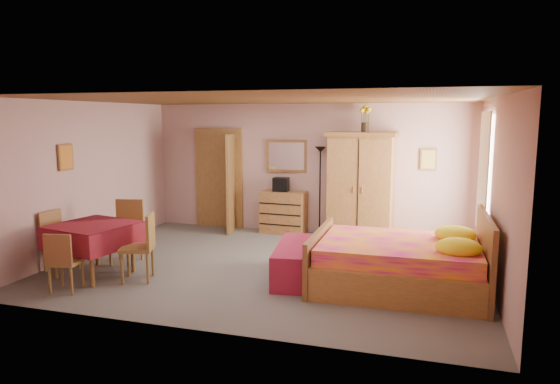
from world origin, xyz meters
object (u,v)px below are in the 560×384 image
(stereo, at_px, (281,184))
(dining_table, at_px, (94,250))
(wall_mirror, at_px, (287,156))
(chair_east, at_px, (137,247))
(wardrobe, at_px, (361,186))
(bed, at_px, (398,250))
(floor_lamp, at_px, (320,191))
(sunflower_vase, at_px, (365,119))
(bench, at_px, (296,261))
(chair_north, at_px, (126,232))
(chair_west, at_px, (61,241))
(chest_of_drawers, at_px, (284,212))
(chair_south, at_px, (66,261))

(stereo, relative_size, dining_table, 0.28)
(wall_mirror, relative_size, chair_east, 0.87)
(wardrobe, distance_m, bed, 2.82)
(floor_lamp, xyz_separation_m, sunflower_vase, (0.87, -0.09, 1.42))
(wall_mirror, relative_size, bench, 0.57)
(floor_lamp, relative_size, chair_north, 1.75)
(chair_east, bearing_deg, bench, -90.48)
(chair_west, bearing_deg, wardrobe, 134.34)
(chair_west, distance_m, chair_east, 1.39)
(stereo, bearing_deg, chest_of_drawers, -0.70)
(chest_of_drawers, relative_size, chair_south, 1.09)
(chest_of_drawers, xyz_separation_m, wardrobe, (1.55, -0.06, 0.60))
(wardrobe, height_order, sunflower_vase, sunflower_vase)
(floor_lamp, relative_size, chair_west, 1.93)
(chair_north, bearing_deg, chair_west, 29.84)
(bed, distance_m, chair_west, 5.04)
(dining_table, bearing_deg, bench, 14.38)
(chair_south, distance_m, chair_west, 1.04)
(sunflower_vase, height_order, chair_north, sunflower_vase)
(dining_table, distance_m, chair_east, 0.74)
(sunflower_vase, distance_m, chair_east, 4.76)
(sunflower_vase, relative_size, dining_table, 0.47)
(bench, height_order, dining_table, dining_table)
(bed, relative_size, bench, 1.55)
(stereo, bearing_deg, chair_west, -126.53)
(sunflower_vase, height_order, bench, sunflower_vase)
(stereo, bearing_deg, chair_east, -108.00)
(wardrobe, height_order, dining_table, wardrobe)
(wall_mirror, height_order, chair_east, wall_mirror)
(chair_west, bearing_deg, dining_table, 89.66)
(chest_of_drawers, xyz_separation_m, chair_north, (-1.84, -2.75, 0.08))
(bed, bearing_deg, stereo, 132.15)
(chest_of_drawers, relative_size, bench, 0.61)
(floor_lamp, bearing_deg, chair_north, -132.69)
(bench, relative_size, chair_east, 1.53)
(floor_lamp, bearing_deg, stereo, -176.87)
(sunflower_vase, xyz_separation_m, chair_east, (-2.78, -3.41, -1.82))
(wall_mirror, xyz_separation_m, bench, (0.99, -2.92, -1.30))
(floor_lamp, xyz_separation_m, wardrobe, (0.81, -0.11, 0.15))
(sunflower_vase, bearing_deg, bench, -103.05)
(stereo, bearing_deg, bed, -47.29)
(wall_mirror, xyz_separation_m, stereo, (-0.06, -0.21, -0.56))
(stereo, xyz_separation_m, wardrobe, (1.61, -0.06, 0.04))
(bench, bearing_deg, dining_table, -165.62)
(wardrobe, bearing_deg, chest_of_drawers, -179.85)
(dining_table, bearing_deg, chair_east, -0.84)
(chair_south, bearing_deg, chair_east, 34.58)
(sunflower_vase, relative_size, chair_north, 0.49)
(chest_of_drawers, bearing_deg, chair_north, -120.75)
(chair_south, bearing_deg, sunflower_vase, 38.92)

